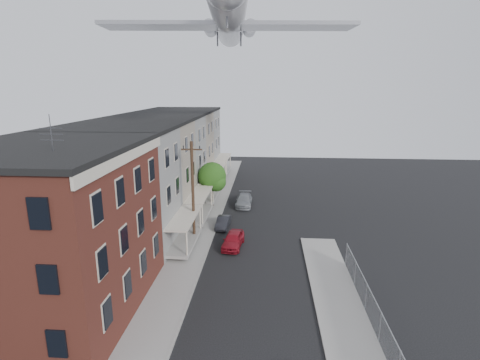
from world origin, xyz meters
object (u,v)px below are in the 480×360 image
Objects in this scene: car_mid at (223,222)px; car_far at (244,200)px; car_near at (233,240)px; utility_pole at (193,191)px; street_tree at (213,178)px; airplane at (229,18)px.

car_mid is 0.74× the size of car_far.
car_near reaches higher than car_far.
utility_pole is at bearing -109.15° from car_far.
utility_pole is 10.00m from street_tree.
car_mid is (1.87, -6.50, -2.91)m from street_tree.
airplane reaches higher than car_far.
street_tree is 1.18× the size of car_far.
airplane is at bearing -104.31° from car_far.
car_mid is (2.20, 3.42, -4.13)m from utility_pole.
utility_pole is 2.04× the size of car_far.
airplane is (0.43, 2.77, 19.12)m from car_mid.
car_mid is at bearing -102.00° from car_far.
airplane is at bearing 66.99° from utility_pole.
car_near is 4.72m from car_mid.
car_near is 1.17× the size of car_mid.
street_tree reaches higher than car_near.
car_far is (3.80, 10.59, -4.03)m from utility_pole.
street_tree is at bearing 109.35° from car_mid.
street_tree is 1.35× the size of car_near.
car_near is at bearing -16.61° from utility_pole.
street_tree is 7.36m from car_mid.
car_far is at bearing 10.88° from street_tree.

